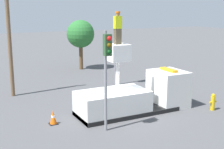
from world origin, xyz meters
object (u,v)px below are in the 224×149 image
worker (118,28)px  tree_left_bg (81,34)px  bucket_truck (135,96)px  traffic_cone_rear (53,118)px  utility_pole (9,36)px  traffic_light_across (116,42)px  traffic_light_pole (107,61)px  fire_hydrant (213,102)px

worker → tree_left_bg: 13.56m
bucket_truck → tree_left_bg: 13.49m
traffic_cone_rear → utility_pole: size_ratio=0.10×
traffic_light_across → bucket_truck: bearing=-107.7°
worker → traffic_light_pole: size_ratio=0.36×
worker → bucket_truck: bearing=0.0°
bucket_truck → traffic_light_pole: traffic_light_pole is taller
traffic_light_pole → utility_pole: (-2.94, 8.54, 0.61)m
bucket_truck → worker: bearing=180.0°
traffic_light_pole → traffic_cone_rear: bearing=133.6°
traffic_cone_rear → tree_left_bg: size_ratio=0.16×
bucket_truck → tree_left_bg: size_ratio=1.42×
fire_hydrant → tree_left_bg: (-2.28, 15.04, 2.91)m
bucket_truck → traffic_cone_rear: (-4.84, 0.22, -0.54)m
traffic_light_pole → utility_pole: utility_pole is taller
tree_left_bg → bucket_truck: bearing=-98.2°
bucket_truck → fire_hydrant: size_ratio=6.74×
utility_pole → bucket_truck: bearing=-49.1°
traffic_light_across → fire_hydrant: bearing=-73.8°
utility_pole → fire_hydrant: bearing=-40.7°
traffic_light_pole → traffic_cone_rear: size_ratio=6.57×
worker → traffic_light_pole: worker is taller
bucket_truck → worker: worker is taller
tree_left_bg → utility_pole: (-7.62, -6.52, 0.69)m
tree_left_bg → fire_hydrant: bearing=-81.4°
fire_hydrant → tree_left_bg: 15.49m
traffic_light_pole → fire_hydrant: bearing=0.2°
traffic_light_pole → traffic_light_across: bearing=59.2°
bucket_truck → traffic_light_across: size_ratio=1.43×
traffic_cone_rear → bucket_truck: bearing=-2.5°
worker → traffic_light_pole: bearing=-129.8°
traffic_light_across → traffic_cone_rear: bearing=-139.7°
worker → fire_hydrant: 7.17m
bucket_truck → traffic_cone_rear: size_ratio=9.06×
traffic_light_pole → tree_left_bg: size_ratio=1.03×
traffic_light_across → tree_left_bg: size_ratio=0.99×
worker → utility_pole: 8.06m
traffic_cone_rear → tree_left_bg: (6.73, 12.91, 3.04)m
traffic_light_pole → utility_pole: size_ratio=0.65×
traffic_light_pole → tree_left_bg: traffic_light_pole is taller
fire_hydrant → traffic_cone_rear: bearing=166.7°
tree_left_bg → utility_pole: utility_pole is taller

